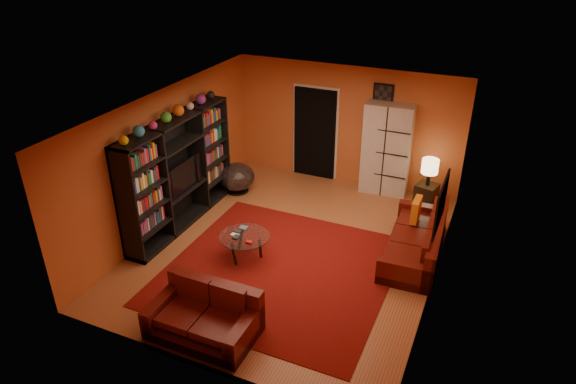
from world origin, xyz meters
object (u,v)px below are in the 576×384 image
at_px(table_lamp, 430,167).
at_px(loveseat, 206,315).
at_px(tv, 179,176).
at_px(sofa, 420,241).
at_px(bowl_chair, 237,177).
at_px(entertainment_unit, 179,173).
at_px(side_table, 426,196).
at_px(storage_cabinet, 386,149).
at_px(coffee_table, 245,238).

bearing_deg(table_lamp, loveseat, -113.93).
bearing_deg(tv, sofa, -80.28).
bearing_deg(tv, bowl_chair, -10.27).
height_order(entertainment_unit, sofa, entertainment_unit).
relative_size(loveseat, side_table, 2.99).
distance_m(tv, side_table, 4.93).
bearing_deg(loveseat, side_table, -23.83).
xyz_separation_m(storage_cabinet, bowl_chair, (-2.90, -1.26, -0.65)).
bearing_deg(coffee_table, storage_cabinet, 65.31).
bearing_deg(coffee_table, loveseat, -79.12).
xyz_separation_m(loveseat, storage_cabinet, (1.21, 5.22, 0.70)).
xyz_separation_m(loveseat, table_lamp, (2.18, 4.90, 0.61)).
height_order(sofa, loveseat, same).
height_order(entertainment_unit, coffee_table, entertainment_unit).
xyz_separation_m(sofa, table_lamp, (-0.21, 1.80, 0.61)).
height_order(storage_cabinet, table_lamp, storage_cabinet).
xyz_separation_m(entertainment_unit, side_table, (4.20, 2.48, -0.80)).
relative_size(tv, storage_cabinet, 0.52).
relative_size(tv, loveseat, 0.68).
xyz_separation_m(sofa, storage_cabinet, (-1.17, 2.11, 0.70)).
relative_size(entertainment_unit, side_table, 6.00).
height_order(sofa, storage_cabinet, storage_cabinet).
height_order(entertainment_unit, side_table, entertainment_unit).
bearing_deg(coffee_table, bowl_chair, 121.87).
bearing_deg(storage_cabinet, table_lamp, -21.44).
bearing_deg(sofa, bowl_chair, 165.32).
distance_m(loveseat, table_lamp, 5.40).
relative_size(sofa, loveseat, 1.49).
bearing_deg(bowl_chair, coffee_table, -58.13).
xyz_separation_m(coffee_table, bowl_chair, (-1.33, 2.15, -0.06)).
relative_size(storage_cabinet, side_table, 3.94).
xyz_separation_m(tv, storage_cabinet, (3.19, 2.86, -0.03)).
bearing_deg(coffee_table, side_table, 50.71).
relative_size(tv, bowl_chair, 1.31).
relative_size(entertainment_unit, bowl_chair, 3.86).
bearing_deg(sofa, loveseat, -130.37).
bearing_deg(bowl_chair, table_lamp, 13.69).
distance_m(entertainment_unit, storage_cabinet, 4.28).
distance_m(tv, loveseat, 3.16).
relative_size(storage_cabinet, bowl_chair, 2.53).
distance_m(coffee_table, storage_cabinet, 3.79).
bearing_deg(loveseat, bowl_chair, 23.12).
height_order(bowl_chair, table_lamp, table_lamp).
distance_m(entertainment_unit, table_lamp, 4.88).
bearing_deg(loveseat, tv, 40.02).
bearing_deg(storage_cabinet, coffee_table, -117.97).
height_order(sofa, coffee_table, sofa).
bearing_deg(entertainment_unit, table_lamp, 30.62).
distance_m(tv, coffee_table, 1.82).
xyz_separation_m(sofa, bowl_chair, (-4.07, 0.86, 0.05)).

